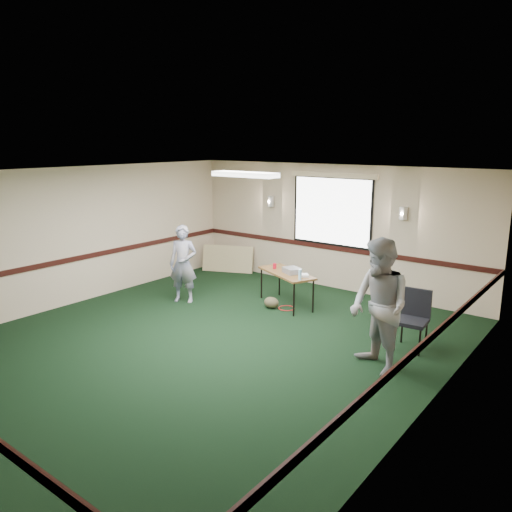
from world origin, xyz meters
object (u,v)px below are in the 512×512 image
Objects in this scene: projector at (292,270)px; person_right at (379,307)px; folding_table at (286,275)px; conference_chair at (414,314)px; person_left at (183,264)px.

person_right reaches higher than projector.
person_right is (2.64, -1.61, 0.33)m from folding_table.
conference_chair is at bearing 117.97° from person_right.
conference_chair is 1.19m from person_right.
person_left is at bearing -125.24° from projector.
person_left is at bearing -177.89° from conference_chair.
conference_chair reaches higher than projector.
person_left reaches higher than projector.
person_left is 0.82× the size of person_right.
folding_table is 2.79m from conference_chair.
person_left is (-1.90, -1.07, 0.05)m from projector.
conference_chair is 4.55m from person_left.
person_left reaches higher than folding_table.
person_right is (-0.10, -1.11, 0.41)m from conference_chair.
person_left is at bearing -153.93° from person_right.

